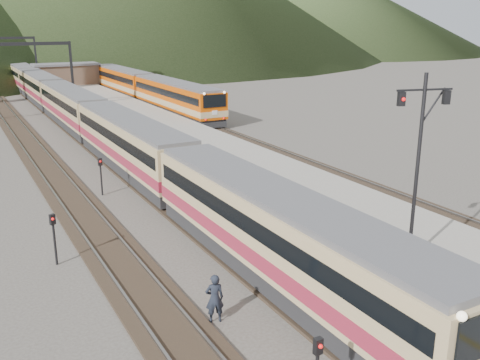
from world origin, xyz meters
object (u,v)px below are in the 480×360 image
signal_mast (419,151)px  worker (215,298)px  second_train (146,88)px  main_train (72,108)px

signal_mast → worker: size_ratio=4.08×
second_train → signal_mast: 51.94m
main_train → worker: main_train is taller
second_train → worker: (-14.94, -50.23, -1.11)m
second_train → signal_mast: bearing=-97.9°
signal_mast → worker: bearing=171.9°
main_train → worker: (-3.44, -38.80, -1.00)m
main_train → signal_mast: size_ratio=12.93×
worker → second_train: bearing=-93.0°
main_train → signal_mast: bearing=-83.7°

